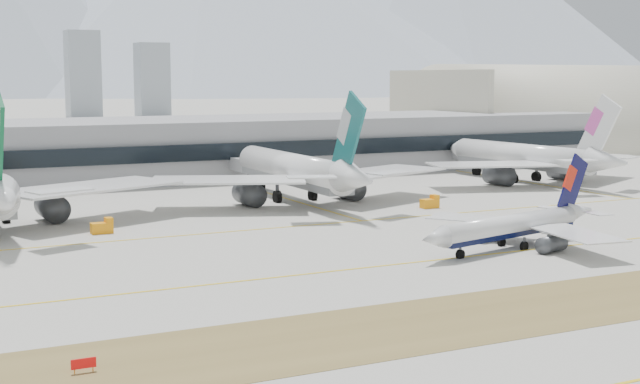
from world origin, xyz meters
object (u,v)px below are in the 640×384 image
terminal (117,150)px  widebody_cathay (297,172)px  hangar (543,151)px  taxiing_airliner (516,226)px  widebody_china_air (529,158)px

terminal → widebody_cathay: bearing=-67.5°
hangar → terminal: bearing=-172.6°
taxiing_airliner → widebody_china_air: bearing=-144.7°
hangar → widebody_china_air: bearing=-132.5°
taxiing_airliner → hangar: (122.03, 137.38, -3.18)m
widebody_cathay → widebody_china_air: bearing=-83.6°
widebody_china_air → terminal: size_ratio=0.22×
terminal → taxiing_airliner: bearing=-74.5°
taxiing_airliner → terminal: (-32.54, 117.22, 4.19)m
taxiing_airliner → terminal: size_ratio=0.14×
widebody_china_air → terminal: 102.96m
hangar → taxiing_airliner: bearing=-131.6°
widebody_cathay → terminal: widebody_cathay is taller
taxiing_airliner → hangar: hangar is taller
terminal → hangar: size_ratio=3.08×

